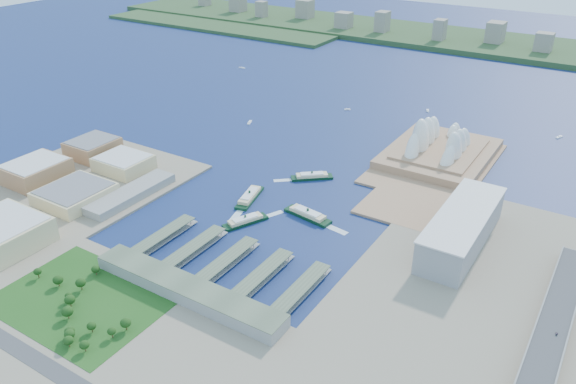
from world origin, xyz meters
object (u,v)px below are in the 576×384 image
Objects in this scene: ferry_a at (250,195)px; ferry_c at (245,219)px; ferry_d at (308,213)px; car_c at (557,334)px; ferry_b at (312,175)px; toaster_building at (462,229)px; opera_house at (442,137)px.

ferry_a is 1.12× the size of ferry_c.
car_c is at bearing -96.30° from ferry_d.
ferry_b is 97.96m from ferry_d.
ferry_a is 94.05m from ferry_b.
ferry_d is (51.56, 47.99, 0.58)m from ferry_c.
ferry_b is 12.83× the size of car_c.
toaster_building is 229.12m from ferry_c.
ferry_d is 14.12× the size of car_c.
ferry_d is at bearing -13.95° from ferry_a.
ferry_b is 354.62m from car_c.
toaster_building is at bearing -65.77° from opera_house.
toaster_building is 214.25m from ferry_b.
ferry_c is at bearing 141.86° from ferry_d.
ferry_c is 70.43m from ferry_d.
ferry_a is 80.13m from ferry_d.
ferry_c is (-123.52, -281.65, -27.05)m from opera_house.
ferry_d is at bearing -107.12° from opera_house.
toaster_building is at bearing 35.51° from ferry_b.
opera_house is 1.16× the size of toaster_building.
ferry_d is (44.96, -87.03, 0.50)m from ferry_b.
car_c reaches higher than ferry_d.
opera_house is 43.43× the size of car_c.
opera_house is at bearing -57.08° from car_c.
ferry_d is at bearing -168.26° from toaster_building.
car_c is at bearing -159.61° from ferry_c.
ferry_c is 12.63× the size of car_c.
ferry_a reaches higher than ferry_b.
ferry_a is 14.20× the size of car_c.
toaster_building is 244.90m from ferry_a.
ferry_d is 280.98m from car_c.
ferry_d reaches higher than ferry_c.
ferry_c is (-213.52, -81.65, -15.55)m from toaster_building.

